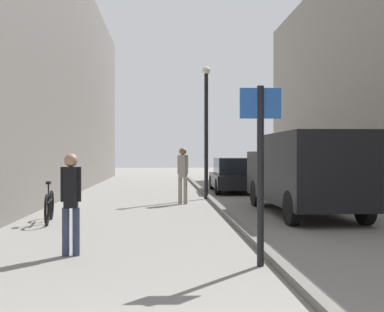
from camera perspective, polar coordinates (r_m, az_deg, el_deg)
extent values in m
plane|color=gray|center=(14.29, -3.31, -6.25)|extent=(80.00, 80.00, 0.00)
cube|color=slate|center=(15.25, -21.46, 12.24)|extent=(2.08, 40.00, 9.58)
cube|color=#615F5B|center=(14.38, 3.03, -5.97)|extent=(0.16, 40.00, 0.12)
cylinder|color=gray|center=(15.00, -1.47, -4.30)|extent=(0.13, 0.13, 0.85)
cylinder|color=gray|center=(14.93, -0.81, -4.32)|extent=(0.13, 0.13, 0.85)
cube|color=gray|center=(14.92, -1.14, -1.28)|extent=(0.29, 0.27, 0.73)
cylinder|color=gray|center=(14.97, -1.61, -1.07)|extent=(0.10, 0.10, 0.62)
cylinder|color=gray|center=(14.88, -0.67, -1.07)|extent=(0.10, 0.10, 0.62)
sphere|color=brown|center=(14.92, -1.14, 0.57)|extent=(0.24, 0.24, 0.24)
cylinder|color=#2D3851|center=(7.67, -14.10, -9.04)|extent=(0.11, 0.11, 0.76)
cylinder|color=#2D3851|center=(7.69, -15.32, -9.02)|extent=(0.11, 0.11, 0.76)
cube|color=black|center=(7.59, -14.71, -3.76)|extent=(0.22, 0.19, 0.65)
cylinder|color=black|center=(7.58, -13.84, -3.39)|extent=(0.09, 0.09, 0.55)
cylinder|color=black|center=(7.61, -15.58, -3.38)|extent=(0.09, 0.09, 0.55)
sphere|color=#9E755B|center=(7.58, -14.72, -0.51)|extent=(0.21, 0.21, 0.21)
cube|color=black|center=(12.15, 14.36, -1.52)|extent=(1.92, 4.03, 1.81)
cube|color=black|center=(14.84, 10.98, -2.07)|extent=(1.91, 1.57, 1.36)
cube|color=black|center=(15.36, 10.46, -0.88)|extent=(1.60, 0.05, 0.60)
cylinder|color=black|center=(14.53, 7.88, -4.56)|extent=(0.22, 0.80, 0.80)
cylinder|color=black|center=(14.97, 14.29, -4.42)|extent=(0.22, 0.80, 0.80)
cylinder|color=black|center=(10.72, 12.21, -6.28)|extent=(0.22, 0.80, 0.80)
cylinder|color=black|center=(11.30, 20.57, -5.95)|extent=(0.22, 0.80, 0.80)
cube|color=black|center=(19.76, 5.19, -3.00)|extent=(1.89, 4.24, 0.55)
cube|color=black|center=(19.74, 5.19, -1.22)|extent=(1.57, 2.55, 0.68)
cylinder|color=black|center=(21.10, 2.46, -3.27)|extent=(0.21, 0.64, 0.64)
cylinder|color=black|center=(21.31, 6.87, -3.24)|extent=(0.21, 0.64, 0.64)
cylinder|color=black|center=(18.27, 3.22, -3.82)|extent=(0.21, 0.64, 0.64)
cylinder|color=black|center=(18.50, 8.29, -3.77)|extent=(0.21, 0.64, 0.64)
cylinder|color=black|center=(6.73, 8.44, -2.46)|extent=(0.10, 0.10, 2.60)
cube|color=#2659B2|center=(6.77, 8.45, 6.45)|extent=(0.60, 0.05, 0.44)
cylinder|color=black|center=(16.61, 1.77, 2.43)|extent=(0.14, 0.14, 4.50)
sphere|color=beige|center=(16.87, 1.77, 10.51)|extent=(0.28, 0.28, 0.28)
torus|color=black|center=(11.98, -16.95, -5.79)|extent=(0.16, 0.72, 0.72)
torus|color=black|center=(10.94, -17.46, -6.36)|extent=(0.16, 0.72, 0.72)
cylinder|color=black|center=(11.45, -17.19, -5.31)|extent=(0.18, 0.94, 0.05)
cylinder|color=black|center=(11.24, -17.29, -4.29)|extent=(0.04, 0.04, 0.40)
cube|color=black|center=(11.23, -17.29, -3.17)|extent=(0.13, 0.25, 0.06)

